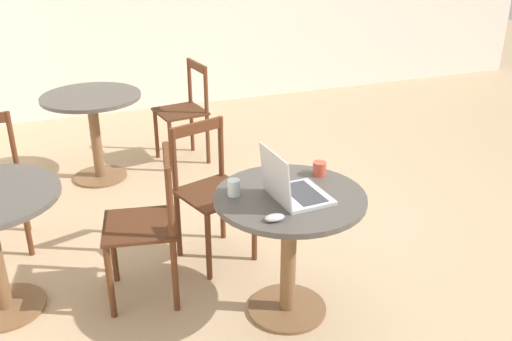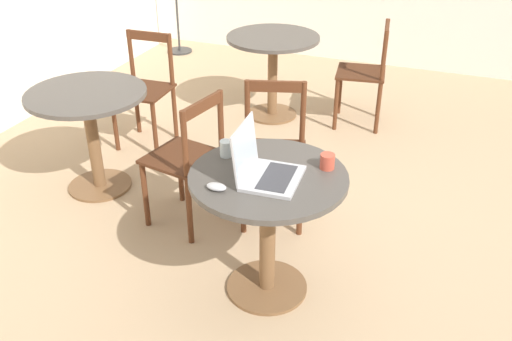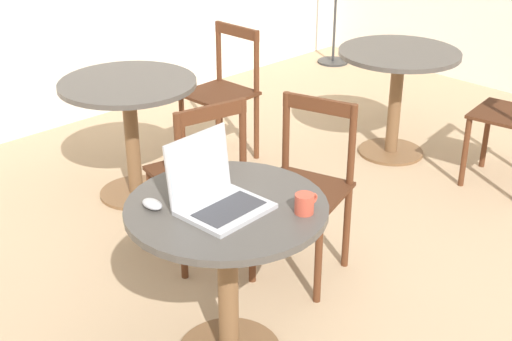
% 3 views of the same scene
% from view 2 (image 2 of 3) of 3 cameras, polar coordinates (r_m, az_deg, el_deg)
% --- Properties ---
extents(ground_plane, '(16.00, 16.00, 0.00)m').
position_cam_2_polar(ground_plane, '(3.75, 10.81, -5.78)').
color(ground_plane, tan).
extents(cafe_table_near, '(0.80, 0.80, 0.73)m').
position_cam_2_polar(cafe_table_near, '(2.91, 1.20, -3.46)').
color(cafe_table_near, brown).
rests_on(cafe_table_near, ground_plane).
extents(cafe_table_mid, '(0.80, 0.80, 0.73)m').
position_cam_2_polar(cafe_table_mid, '(5.04, 1.69, 11.34)').
color(cafe_table_mid, brown).
rests_on(cafe_table_mid, ground_plane).
extents(cafe_table_far, '(0.80, 0.80, 0.73)m').
position_cam_2_polar(cafe_table_far, '(4.02, -16.32, 5.21)').
color(cafe_table_far, brown).
rests_on(cafe_table_far, ground_plane).
extents(chair_near_right, '(0.50, 0.50, 0.89)m').
position_cam_2_polar(chair_near_right, '(3.60, 1.78, 1.72)').
color(chair_near_right, '#562D19').
rests_on(chair_near_right, ground_plane).
extents(chair_mid_front, '(0.46, 0.46, 0.89)m').
position_cam_2_polar(chair_mid_front, '(4.99, 10.90, 9.43)').
color(chair_mid_front, '#562D19').
rests_on(chair_mid_front, ground_plane).
extents(chair_far_front, '(0.47, 0.47, 0.89)m').
position_cam_2_polar(chair_far_front, '(3.54, -6.86, 0.98)').
color(chair_far_front, '#562D19').
rests_on(chair_far_front, ground_plane).
extents(chair_far_right, '(0.42, 0.42, 0.89)m').
position_cam_2_polar(chair_far_right, '(4.65, -11.02, 7.90)').
color(chair_far_right, '#562D19').
rests_on(chair_far_right, ground_plane).
extents(laptop, '(0.33, 0.31, 0.28)m').
position_cam_2_polar(laptop, '(2.76, 0.79, 0.20)').
color(laptop, '#B7B7BC').
rests_on(laptop, cafe_table_near).
extents(mouse, '(0.06, 0.10, 0.03)m').
position_cam_2_polar(mouse, '(2.69, -3.98, -1.64)').
color(mouse, '#B7B7BC').
rests_on(mouse, cafe_table_near).
extents(mug, '(0.11, 0.07, 0.08)m').
position_cam_2_polar(mug, '(2.88, 7.17, 0.94)').
color(mug, '#C64C38').
rests_on(mug, cafe_table_near).
extents(drinking_glass, '(0.07, 0.07, 0.09)m').
position_cam_2_polar(drinking_glass, '(2.97, -3.02, 2.21)').
color(drinking_glass, silver).
rests_on(drinking_glass, cafe_table_near).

